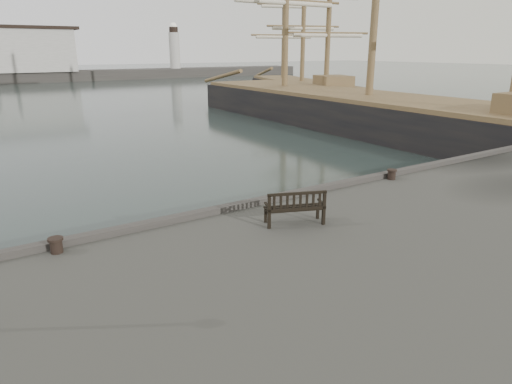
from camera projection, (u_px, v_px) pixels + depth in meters
ground at (248, 250)px, 14.74m from camera, size 400.00×400.00×0.00m
bench at (295, 213)px, 12.60m from camera, size 1.74×1.14×0.95m
bollard_left at (56, 245)px, 10.83m from camera, size 0.47×0.47×0.38m
bollard_right at (392, 174)px, 16.99m from camera, size 0.42×0.42×0.38m
tall_ship_main at (367, 120)px, 36.91m from camera, size 9.06×41.39×30.93m
tall_ship_far at (301, 96)px, 56.25m from camera, size 13.66×26.78×22.58m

